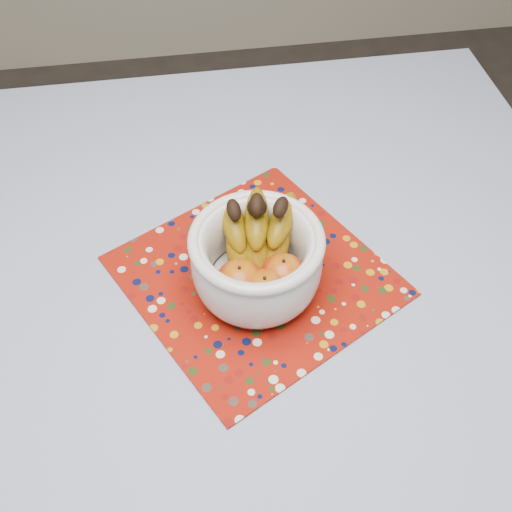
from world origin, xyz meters
name	(u,v)px	position (x,y,z in m)	size (l,w,h in m)	color
table	(222,348)	(0.00, 0.00, 0.67)	(1.20, 1.20, 0.75)	brown
tablecloth	(220,320)	(0.00, 0.00, 0.76)	(1.32, 1.32, 0.01)	slate
placemat	(255,276)	(0.07, 0.07, 0.76)	(0.37, 0.37, 0.00)	maroon
fruit_bowl	(258,254)	(0.07, 0.05, 0.83)	(0.21, 0.21, 0.16)	silver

